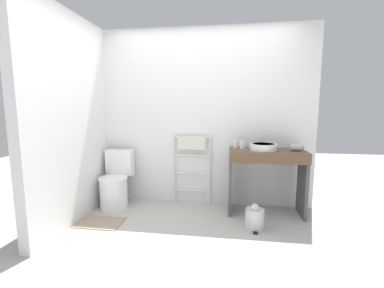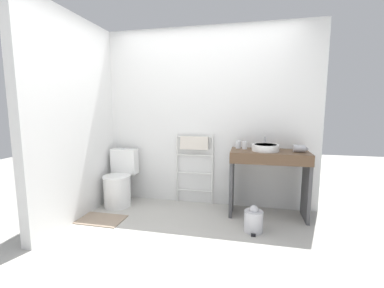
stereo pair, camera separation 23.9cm
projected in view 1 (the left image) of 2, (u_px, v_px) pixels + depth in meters
ground_plane at (187, 251)px, 2.52m from camera, size 12.00×12.00×0.00m
wall_back at (202, 118)px, 3.71m from camera, size 3.12×0.12×2.51m
wall_side at (78, 119)px, 3.21m from camera, size 0.12×1.98×2.51m
toilet at (115, 184)px, 3.62m from camera, size 0.39×0.52×0.80m
towel_radiator at (192, 153)px, 3.69m from camera, size 0.55×0.06×1.02m
vanity_counter at (266, 171)px, 3.34m from camera, size 0.97×0.48×0.86m
sink_basin at (263, 147)px, 3.31m from camera, size 0.34×0.34×0.08m
faucet at (262, 141)px, 3.48m from camera, size 0.02×0.10×0.16m
cup_near_wall at (236, 144)px, 3.50m from camera, size 0.07×0.07×0.10m
cup_near_edge at (242, 145)px, 3.44m from camera, size 0.07×0.07×0.10m
hair_dryer at (296, 147)px, 3.26m from camera, size 0.18×0.19×0.09m
trash_bin at (255, 218)px, 2.96m from camera, size 0.21×0.25×0.31m
bath_mat at (99, 222)px, 3.13m from camera, size 0.56×0.36×0.01m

